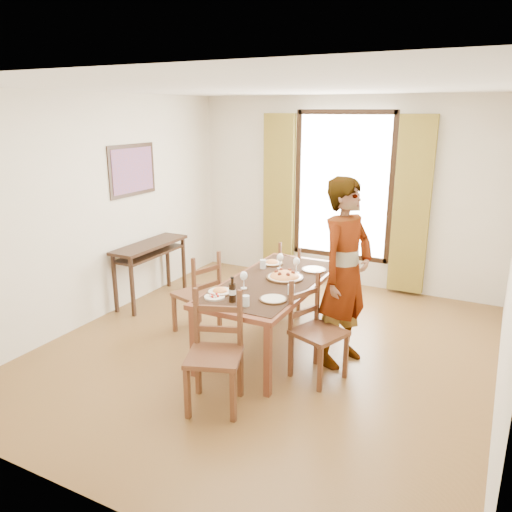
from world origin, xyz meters
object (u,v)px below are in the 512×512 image
at_px(dining_table, 273,286).
at_px(man, 345,273).
at_px(console_table, 150,252).
at_px(pasta_platter, 285,274).

bearing_deg(dining_table, man, 1.45).
relative_size(console_table, pasta_platter, 3.00).
relative_size(dining_table, pasta_platter, 4.97).
height_order(man, pasta_platter, man).
distance_m(console_table, pasta_platter, 2.17).
bearing_deg(pasta_platter, dining_table, -127.52).
xyz_separation_m(console_table, dining_table, (2.04, -0.50, 0.01)).
bearing_deg(man, dining_table, 109.64).
height_order(dining_table, man, man).
relative_size(dining_table, man, 1.05).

